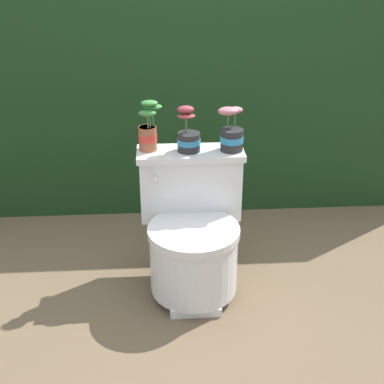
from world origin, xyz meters
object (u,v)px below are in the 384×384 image
at_px(toilet, 193,234).
at_px(potted_plant_midleft, 188,137).
at_px(potted_plant_left, 148,130).
at_px(potted_plant_middle, 232,134).

xyz_separation_m(toilet, potted_plant_midleft, (-0.01, 0.15, 0.43)).
xyz_separation_m(potted_plant_left, potted_plant_middle, (0.39, -0.02, -0.02)).
bearing_deg(potted_plant_left, potted_plant_middle, -3.52).
relative_size(potted_plant_midleft, potted_plant_middle, 1.05).
xyz_separation_m(toilet, potted_plant_middle, (0.19, 0.15, 0.44)).
relative_size(toilet, potted_plant_left, 2.71).
bearing_deg(potted_plant_midleft, potted_plant_middle, -0.33).
distance_m(potted_plant_left, potted_plant_middle, 0.39).
bearing_deg(toilet, potted_plant_left, 138.45).
distance_m(toilet, potted_plant_midleft, 0.46).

